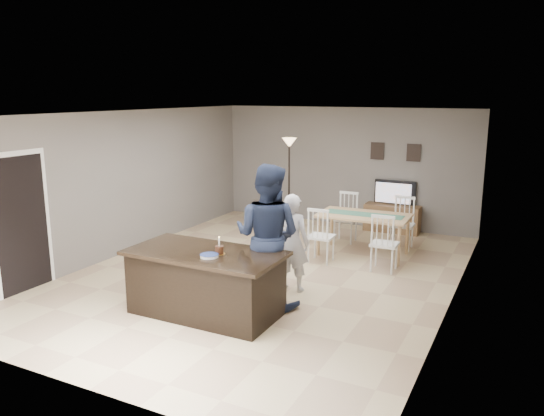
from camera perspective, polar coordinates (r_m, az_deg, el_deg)
The scene contains 14 objects.
floor at distance 9.07m, azimuth -0.69°, elevation -7.15°, with size 8.00×8.00×0.00m, color tan.
room_shell at distance 8.66m, azimuth -0.72°, elevation 3.38°, with size 8.00×8.00×8.00m.
kitchen_island at distance 7.46m, azimuth -7.12°, elevation -7.93°, with size 2.15×1.10×0.90m.
tv_console at distance 12.00m, azimuth 12.78°, elevation -1.10°, with size 1.20×0.40×0.60m, color brown.
television at distance 11.95m, azimuth 12.99°, elevation 1.60°, with size 0.91×0.12×0.53m, color black.
tv_screen_glow at distance 11.87m, azimuth 12.90°, elevation 1.57°, with size 0.78×0.78×0.00m, color orange.
picture_frames at distance 11.97m, azimuth 13.12°, elevation 5.90°, with size 1.10×0.02×0.38m.
doorway at distance 8.89m, azimuth -25.40°, elevation -0.34°, with size 0.00×2.10×2.65m.
woman at distance 8.16m, azimuth 2.14°, elevation -3.74°, with size 0.56×0.37×1.53m, color #B6B5BA.
man at distance 7.53m, azimuth -0.50°, elevation -3.01°, with size 1.00×0.78×2.06m, color #1B243C.
birthday_cake at distance 7.17m, azimuth -5.69°, elevation -4.49°, with size 0.16×0.16×0.24m.
plate_stack at distance 7.06m, azimuth -6.76°, elevation -5.12°, with size 0.25×0.25×0.04m.
dining_table at distance 10.10m, azimuth 9.82°, elevation -1.44°, with size 1.70×1.93×1.02m.
floor_lamp at distance 11.53m, azimuth 1.86°, elevation 5.25°, with size 0.31×0.31×2.07m.
Camera 1 is at (3.93, -7.59, 3.03)m, focal length 35.00 mm.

